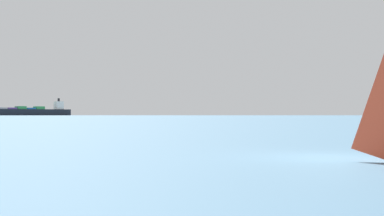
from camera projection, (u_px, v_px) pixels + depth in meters
ground_plane at (334, 158)px, 14.20m from camera, size 4000.00×4000.00×0.00m
cargo_ship at (27, 111)px, 828.29m from camera, size 142.48×110.73×31.86m
distant_headland at (84, 110)px, 1400.00m from camera, size 947.62×348.85×28.60m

